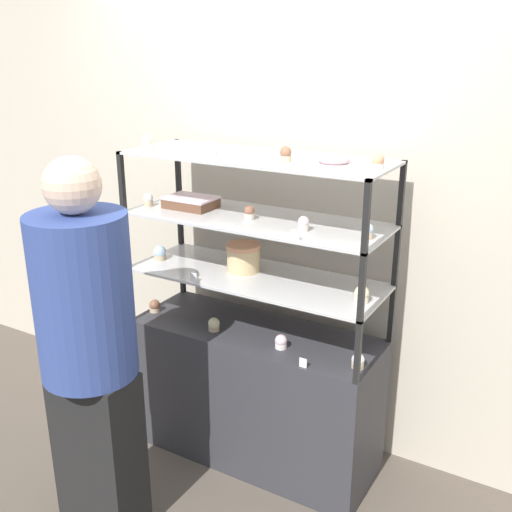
# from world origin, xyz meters

# --- Properties ---
(ground_plane) EXTENTS (20.00, 20.00, 0.00)m
(ground_plane) POSITION_xyz_m (0.00, 0.00, 0.00)
(ground_plane) COLOR brown
(back_wall) EXTENTS (8.00, 0.05, 2.60)m
(back_wall) POSITION_xyz_m (0.00, 0.38, 1.30)
(back_wall) COLOR beige
(back_wall) RESTS_ON ground_plane
(display_base) EXTENTS (1.26, 0.47, 0.73)m
(display_base) POSITION_xyz_m (0.00, 0.00, 0.37)
(display_base) COLOR #333338
(display_base) RESTS_ON ground_plane
(display_riser_lower) EXTENTS (1.26, 0.47, 0.29)m
(display_riser_lower) POSITION_xyz_m (0.00, 0.00, 1.01)
(display_riser_lower) COLOR black
(display_riser_lower) RESTS_ON display_base
(display_riser_middle) EXTENTS (1.26, 0.47, 0.29)m
(display_riser_middle) POSITION_xyz_m (0.00, 0.00, 1.30)
(display_riser_middle) COLOR black
(display_riser_middle) RESTS_ON display_riser_lower
(display_riser_upper) EXTENTS (1.26, 0.47, 0.29)m
(display_riser_upper) POSITION_xyz_m (0.00, 0.00, 1.59)
(display_riser_upper) COLOR black
(display_riser_upper) RESTS_ON display_riser_middle
(layer_cake_centerpiece) EXTENTS (0.17, 0.17, 0.14)m
(layer_cake_centerpiece) POSITION_xyz_m (-0.09, 0.03, 1.10)
(layer_cake_centerpiece) COLOR #DBBC84
(layer_cake_centerpiece) RESTS_ON display_riser_lower
(sheet_cake_frosted) EXTENTS (0.25, 0.18, 0.06)m
(sheet_cake_frosted) POSITION_xyz_m (-0.38, 0.00, 1.35)
(sheet_cake_frosted) COLOR brown
(sheet_cake_frosted) RESTS_ON display_riser_middle
(cupcake_0) EXTENTS (0.06, 0.06, 0.07)m
(cupcake_0) POSITION_xyz_m (-0.58, -0.08, 0.76)
(cupcake_0) COLOR #CCB28C
(cupcake_0) RESTS_ON display_base
(cupcake_1) EXTENTS (0.06, 0.06, 0.07)m
(cupcake_1) POSITION_xyz_m (-0.18, -0.11, 0.76)
(cupcake_1) COLOR #CCB28C
(cupcake_1) RESTS_ON display_base
(cupcake_2) EXTENTS (0.06, 0.06, 0.07)m
(cupcake_2) POSITION_xyz_m (0.20, -0.10, 0.76)
(cupcake_2) COLOR white
(cupcake_2) RESTS_ON display_base
(cupcake_3) EXTENTS (0.06, 0.06, 0.07)m
(cupcake_3) POSITION_xyz_m (0.58, -0.09, 0.76)
(cupcake_3) COLOR #CCB28C
(cupcake_3) RESTS_ON display_base
(price_tag_0) EXTENTS (0.04, 0.00, 0.04)m
(price_tag_0) POSITION_xyz_m (0.37, -0.21, 0.76)
(price_tag_0) COLOR white
(price_tag_0) RESTS_ON display_base
(cupcake_4) EXTENTS (0.07, 0.07, 0.08)m
(cupcake_4) POSITION_xyz_m (-0.55, -0.05, 1.06)
(cupcake_4) COLOR #CCB28C
(cupcake_4) RESTS_ON display_riser_lower
(cupcake_5) EXTENTS (0.07, 0.07, 0.08)m
(cupcake_5) POSITION_xyz_m (0.56, -0.05, 1.06)
(cupcake_5) COLOR beige
(cupcake_5) RESTS_ON display_riser_lower
(price_tag_1) EXTENTS (0.04, 0.00, 0.04)m
(price_tag_1) POSITION_xyz_m (-0.22, -0.21, 1.05)
(price_tag_1) COLOR white
(price_tag_1) RESTS_ON display_riser_lower
(cupcake_6) EXTENTS (0.05, 0.05, 0.07)m
(cupcake_6) POSITION_xyz_m (-0.58, -0.08, 1.35)
(cupcake_6) COLOR #CCB28C
(cupcake_6) RESTS_ON display_riser_middle
(cupcake_7) EXTENTS (0.05, 0.05, 0.07)m
(cupcake_7) POSITION_xyz_m (-0.01, -0.04, 1.35)
(cupcake_7) COLOR beige
(cupcake_7) RESTS_ON display_riser_middle
(cupcake_8) EXTENTS (0.05, 0.05, 0.07)m
(cupcake_8) POSITION_xyz_m (0.28, -0.08, 1.35)
(cupcake_8) COLOR beige
(cupcake_8) RESTS_ON display_riser_middle
(cupcake_9) EXTENTS (0.05, 0.05, 0.07)m
(cupcake_9) POSITION_xyz_m (0.56, -0.04, 1.35)
(cupcake_9) COLOR #CCB28C
(cupcake_9) RESTS_ON display_riser_middle
(price_tag_2) EXTENTS (0.04, 0.00, 0.04)m
(price_tag_2) POSITION_xyz_m (0.31, -0.21, 1.34)
(price_tag_2) COLOR white
(price_tag_2) RESTS_ON display_riser_middle
(cupcake_10) EXTENTS (0.05, 0.05, 0.07)m
(cupcake_10) POSITION_xyz_m (-0.57, -0.07, 1.64)
(cupcake_10) COLOR beige
(cupcake_10) RESTS_ON display_riser_upper
(cupcake_11) EXTENTS (0.05, 0.05, 0.07)m
(cupcake_11) POSITION_xyz_m (-0.19, -0.07, 1.64)
(cupcake_11) COLOR beige
(cupcake_11) RESTS_ON display_riser_upper
(cupcake_12) EXTENTS (0.05, 0.05, 0.07)m
(cupcake_12) POSITION_xyz_m (0.18, -0.06, 1.64)
(cupcake_12) COLOR #CCB28C
(cupcake_12) RESTS_ON display_riser_upper
(cupcake_13) EXTENTS (0.05, 0.05, 0.07)m
(cupcake_13) POSITION_xyz_m (0.59, -0.04, 1.64)
(cupcake_13) COLOR white
(cupcake_13) RESTS_ON display_riser_upper
(price_tag_3) EXTENTS (0.04, 0.00, 0.04)m
(price_tag_3) POSITION_xyz_m (-0.31, -0.21, 1.63)
(price_tag_3) COLOR white
(price_tag_3) RESTS_ON display_riser_upper
(donut_glazed) EXTENTS (0.14, 0.14, 0.03)m
(donut_glazed) POSITION_xyz_m (0.37, 0.02, 1.63)
(donut_glazed) COLOR #EFB2BC
(donut_glazed) RESTS_ON display_riser_upper
(customer_figure) EXTENTS (0.40, 0.40, 1.70)m
(customer_figure) POSITION_xyz_m (-0.34, -0.79, 0.91)
(customer_figure) COLOR black
(customer_figure) RESTS_ON ground_plane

